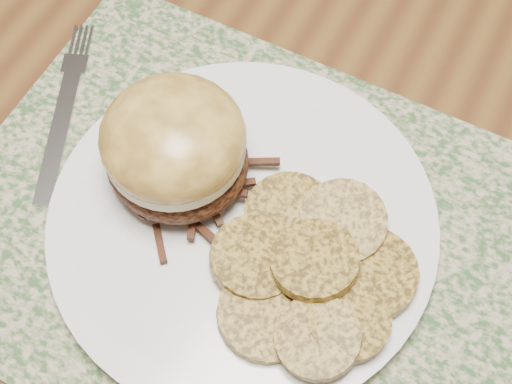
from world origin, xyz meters
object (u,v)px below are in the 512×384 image
at_px(dinner_plate, 243,223).
at_px(pork_sandwich, 175,147).
at_px(fork, 65,108).
at_px(dining_table, 505,354).

distance_m(dinner_plate, pork_sandwich, 0.07).
relative_size(dinner_plate, fork, 1.59).
distance_m(pork_sandwich, fork, 0.13).
bearing_deg(pork_sandwich, dining_table, 13.31).
distance_m(dining_table, pork_sandwich, 0.30).
relative_size(dining_table, dinner_plate, 5.77).
xyz_separation_m(pork_sandwich, fork, (-0.12, 0.02, -0.05)).
relative_size(dining_table, pork_sandwich, 12.87).
height_order(dinner_plate, pork_sandwich, pork_sandwich).
bearing_deg(pork_sandwich, fork, -179.24).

